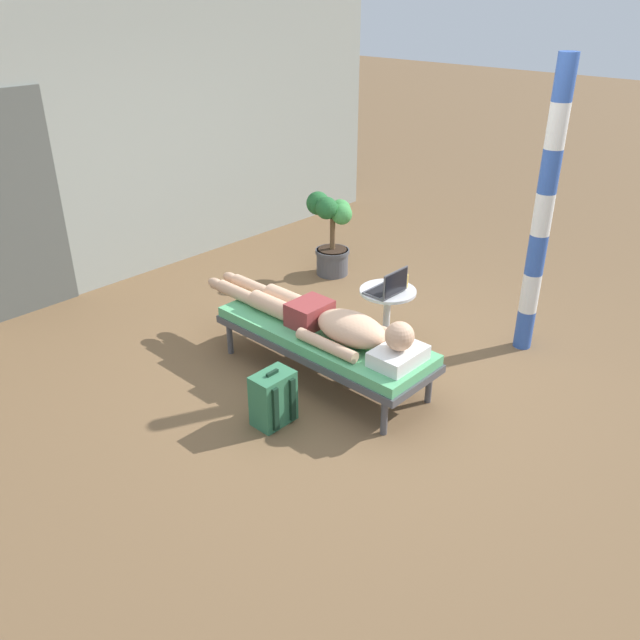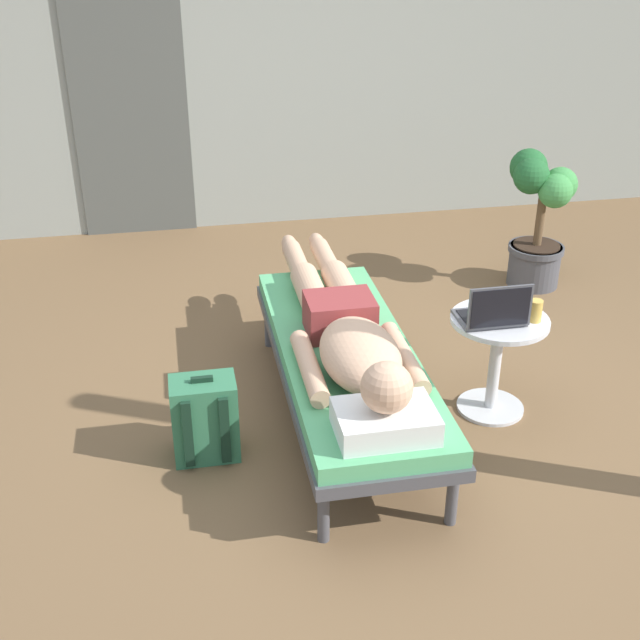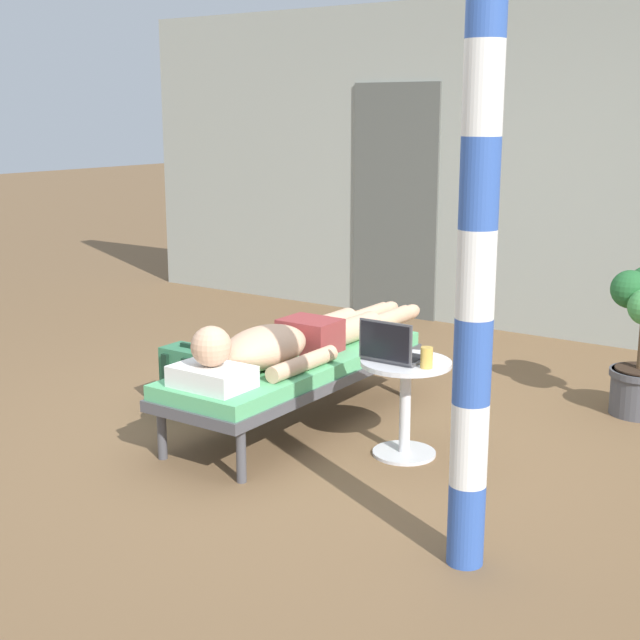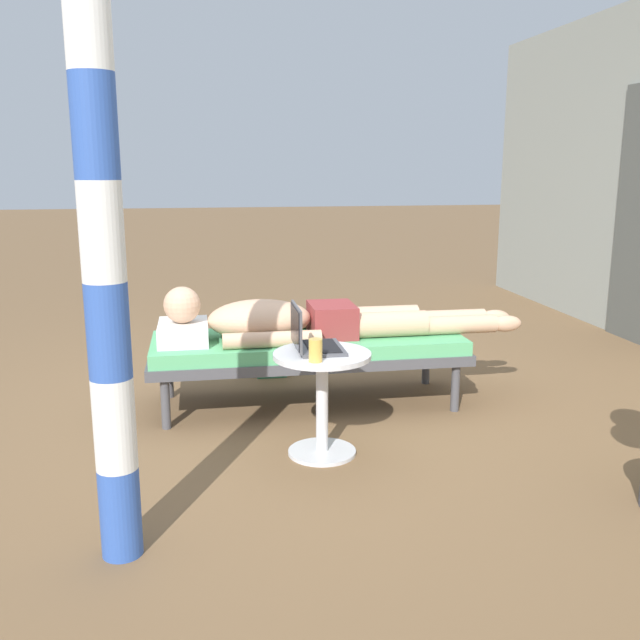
{
  "view_description": "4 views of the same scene",
  "coord_description": "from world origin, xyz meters",
  "px_view_note": "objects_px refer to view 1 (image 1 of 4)",
  "views": [
    {
      "loc": [
        -3.49,
        -2.97,
        2.83
      ],
      "look_at": [
        -0.14,
        0.15,
        0.45
      ],
      "focal_mm": 36.65,
      "sensor_mm": 36.0,
      "label": 1
    },
    {
      "loc": [
        -0.96,
        -3.25,
        2.33
      ],
      "look_at": [
        -0.29,
        0.27,
        0.47
      ],
      "focal_mm": 45.6,
      "sensor_mm": 36.0,
      "label": 2
    },
    {
      "loc": [
        2.77,
        -3.97,
        1.8
      ],
      "look_at": [
        -0.03,
        0.07,
        0.66
      ],
      "focal_mm": 50.45,
      "sensor_mm": 36.0,
      "label": 3
    },
    {
      "loc": [
        3.81,
        -0.56,
        1.42
      ],
      "look_at": [
        -0.21,
        0.14,
        0.51
      ],
      "focal_mm": 39.62,
      "sensor_mm": 36.0,
      "label": 4
    }
  ],
  "objects_px": {
    "drink_glass": "(405,281)",
    "potted_plant": "(331,232)",
    "person_reclining": "(328,321)",
    "backpack": "(273,399)",
    "laptop": "(389,287)",
    "porch_post": "(543,214)",
    "lounge_chair": "(323,338)",
    "side_table": "(387,308)"
  },
  "relations": [
    {
      "from": "drink_glass",
      "to": "potted_plant",
      "type": "relative_size",
      "value": 0.12
    },
    {
      "from": "person_reclining",
      "to": "backpack",
      "type": "xyz_separation_m",
      "value": [
        -0.7,
        -0.11,
        -0.32
      ]
    },
    {
      "from": "laptop",
      "to": "porch_post",
      "type": "distance_m",
      "value": 1.34
    },
    {
      "from": "lounge_chair",
      "to": "side_table",
      "type": "xyz_separation_m",
      "value": [
        0.75,
        -0.05,
        0.01
      ]
    },
    {
      "from": "lounge_chair",
      "to": "person_reclining",
      "type": "bearing_deg",
      "value": -90.0
    },
    {
      "from": "side_table",
      "to": "backpack",
      "type": "height_order",
      "value": "side_table"
    },
    {
      "from": "porch_post",
      "to": "backpack",
      "type": "bearing_deg",
      "value": 160.72
    },
    {
      "from": "person_reclining",
      "to": "backpack",
      "type": "relative_size",
      "value": 5.12
    },
    {
      "from": "person_reclining",
      "to": "lounge_chair",
      "type": "bearing_deg",
      "value": 90.0
    },
    {
      "from": "lounge_chair",
      "to": "laptop",
      "type": "distance_m",
      "value": 0.74
    },
    {
      "from": "person_reclining",
      "to": "laptop",
      "type": "distance_m",
      "value": 0.7
    },
    {
      "from": "lounge_chair",
      "to": "drink_glass",
      "type": "relative_size",
      "value": 17.11
    },
    {
      "from": "lounge_chair",
      "to": "porch_post",
      "type": "height_order",
      "value": "porch_post"
    },
    {
      "from": "laptop",
      "to": "drink_glass",
      "type": "relative_size",
      "value": 2.86
    },
    {
      "from": "lounge_chair",
      "to": "backpack",
      "type": "xyz_separation_m",
      "value": [
        -0.7,
        -0.16,
        -0.15
      ]
    },
    {
      "from": "side_table",
      "to": "porch_post",
      "type": "distance_m",
      "value": 1.46
    },
    {
      "from": "person_reclining",
      "to": "drink_glass",
      "type": "xyz_separation_m",
      "value": [
        0.9,
        -0.06,
        0.06
      ]
    },
    {
      "from": "person_reclining",
      "to": "drink_glass",
      "type": "distance_m",
      "value": 0.91
    },
    {
      "from": "drink_glass",
      "to": "backpack",
      "type": "bearing_deg",
      "value": -178.14
    },
    {
      "from": "potted_plant",
      "to": "backpack",
      "type": "bearing_deg",
      "value": -146.56
    },
    {
      "from": "backpack",
      "to": "person_reclining",
      "type": "bearing_deg",
      "value": 9.05
    },
    {
      "from": "side_table",
      "to": "drink_glass",
      "type": "xyz_separation_m",
      "value": [
        0.15,
        -0.06,
        0.22
      ]
    },
    {
      "from": "side_table",
      "to": "person_reclining",
      "type": "bearing_deg",
      "value": 179.87
    },
    {
      "from": "laptop",
      "to": "potted_plant",
      "type": "distance_m",
      "value": 1.71
    },
    {
      "from": "lounge_chair",
      "to": "person_reclining",
      "type": "distance_m",
      "value": 0.18
    },
    {
      "from": "drink_glass",
      "to": "person_reclining",
      "type": "bearing_deg",
      "value": 176.26
    },
    {
      "from": "backpack",
      "to": "potted_plant",
      "type": "bearing_deg",
      "value": 33.44
    },
    {
      "from": "potted_plant",
      "to": "porch_post",
      "type": "height_order",
      "value": "porch_post"
    },
    {
      "from": "backpack",
      "to": "porch_post",
      "type": "bearing_deg",
      "value": -19.28
    },
    {
      "from": "laptop",
      "to": "porch_post",
      "type": "bearing_deg",
      "value": -44.76
    },
    {
      "from": "backpack",
      "to": "porch_post",
      "type": "xyz_separation_m",
      "value": [
        2.24,
        -0.78,
        1.0
      ]
    },
    {
      "from": "lounge_chair",
      "to": "side_table",
      "type": "distance_m",
      "value": 0.76
    },
    {
      "from": "person_reclining",
      "to": "potted_plant",
      "type": "bearing_deg",
      "value": 41.35
    },
    {
      "from": "side_table",
      "to": "backpack",
      "type": "xyz_separation_m",
      "value": [
        -1.45,
        -0.11,
        -0.16
      ]
    },
    {
      "from": "person_reclining",
      "to": "laptop",
      "type": "bearing_deg",
      "value": -4.37
    },
    {
      "from": "person_reclining",
      "to": "backpack",
      "type": "distance_m",
      "value": 0.78
    },
    {
      "from": "laptop",
      "to": "potted_plant",
      "type": "xyz_separation_m",
      "value": [
        0.9,
        1.45,
        -0.1
      ]
    },
    {
      "from": "person_reclining",
      "to": "porch_post",
      "type": "relative_size",
      "value": 0.91
    },
    {
      "from": "person_reclining",
      "to": "laptop",
      "type": "xyz_separation_m",
      "value": [
        0.69,
        -0.05,
        0.07
      ]
    },
    {
      "from": "person_reclining",
      "to": "side_table",
      "type": "xyz_separation_m",
      "value": [
        0.75,
        -0.0,
        -0.16
      ]
    },
    {
      "from": "lounge_chair",
      "to": "drink_glass",
      "type": "bearing_deg",
      "value": -6.6
    },
    {
      "from": "laptop",
      "to": "drink_glass",
      "type": "bearing_deg",
      "value": -1.67
    }
  ]
}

